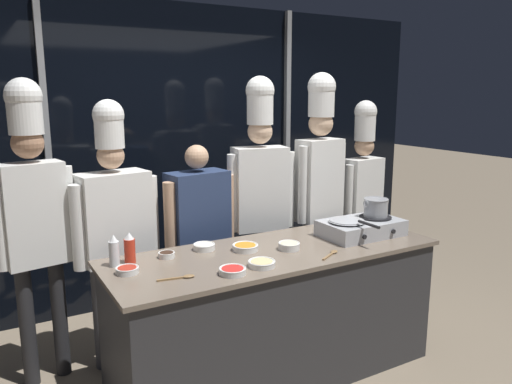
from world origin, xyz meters
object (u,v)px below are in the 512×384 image
object	(u,v)px
stock_pot	(376,207)
chef_pastry	(320,173)
squeeze_bottle_clear	(114,251)
prep_bowl_ginger	(262,263)
frying_pan	(347,219)
prep_bowl_garlic	(204,246)
chef_sous	(115,220)
serving_spoon_solid	(332,253)
prep_bowl_bell_pepper	(233,270)
prep_bowl_chili_flakes	(127,270)
person_guest	(199,227)
prep_bowl_carrots	(245,247)
chef_line	(260,185)
prep_bowl_noodles	(289,245)
chef_apprentice	(363,186)
chef_head	(33,206)
squeeze_bottle_chili	(130,249)
portable_stove	(361,227)
prep_bowl_soy_glaze	(167,254)

from	to	relation	value
stock_pot	chef_pastry	world-z (taller)	chef_pastry
squeeze_bottle_clear	prep_bowl_ginger	size ratio (longest dim) A/B	1.19
frying_pan	squeeze_bottle_clear	distance (m)	1.61
prep_bowl_garlic	chef_sous	bearing A→B (deg)	136.20
serving_spoon_solid	chef_pastry	xyz separation A→B (m)	(0.55, 0.87, 0.36)
prep_bowl_bell_pepper	chef_pastry	xyz separation A→B (m)	(1.27, 0.87, 0.34)
prep_bowl_chili_flakes	person_guest	bearing A→B (deg)	40.76
frying_pan	prep_bowl_carrots	world-z (taller)	frying_pan
frying_pan	prep_bowl_chili_flakes	distance (m)	1.57
prep_bowl_ginger	chef_sous	xyz separation A→B (m)	(-0.64, 0.92, 0.14)
prep_bowl_bell_pepper	chef_line	bearing A→B (deg)	52.13
prep_bowl_noodles	chef_apprentice	world-z (taller)	chef_apprentice
serving_spoon_solid	chef_apprentice	world-z (taller)	chef_apprentice
prep_bowl_bell_pepper	squeeze_bottle_clear	bearing A→B (deg)	139.77
prep_bowl_chili_flakes	frying_pan	bearing A→B (deg)	-3.35
frying_pan	prep_bowl_noodles	distance (m)	0.52
frying_pan	stock_pot	size ratio (longest dim) A/B	2.21
chef_head	prep_bowl_chili_flakes	bearing A→B (deg)	112.18
squeeze_bottle_chili	serving_spoon_solid	xyz separation A→B (m)	(1.18, -0.48, -0.09)
chef_apprentice	portable_stove	bearing A→B (deg)	40.62
prep_bowl_ginger	prep_bowl_soy_glaze	distance (m)	0.62
chef_head	chef_pastry	distance (m)	2.20
prep_bowl_bell_pepper	portable_stove	bearing A→B (deg)	11.07
frying_pan	squeeze_bottle_clear	bearing A→B (deg)	171.25
squeeze_bottle_clear	prep_bowl_chili_flakes	xyz separation A→B (m)	(0.03, -0.15, -0.07)
prep_bowl_carrots	prep_bowl_bell_pepper	size ratio (longest dim) A/B	1.08
prep_bowl_ginger	prep_bowl_chili_flakes	world-z (taller)	same
frying_pan	squeeze_bottle_chili	world-z (taller)	squeeze_bottle_chili
prep_bowl_garlic	prep_bowl_noodles	world-z (taller)	prep_bowl_noodles
person_guest	portable_stove	bearing A→B (deg)	136.31
prep_bowl_ginger	portable_stove	bearing A→B (deg)	12.06
squeeze_bottle_chili	chef_apprentice	size ratio (longest dim) A/B	0.11
chef_head	chef_sous	bearing A→B (deg)	167.97
prep_bowl_ginger	serving_spoon_solid	world-z (taller)	prep_bowl_ginger
prep_bowl_garlic	serving_spoon_solid	size ratio (longest dim) A/B	0.73
prep_bowl_garlic	portable_stove	bearing A→B (deg)	-13.14
stock_pot	prep_bowl_noodles	world-z (taller)	stock_pot
serving_spoon_solid	prep_bowl_garlic	bearing A→B (deg)	143.76
prep_bowl_ginger	chef_sous	size ratio (longest dim) A/B	0.09
portable_stove	chef_apprentice	size ratio (longest dim) A/B	0.32
prep_bowl_soy_glaze	chef_pastry	bearing A→B (deg)	14.93
prep_bowl_soy_glaze	serving_spoon_solid	bearing A→B (deg)	-26.36
prep_bowl_soy_glaze	chef_pastry	world-z (taller)	chef_pastry
portable_stove	prep_bowl_ginger	distance (m)	0.99
stock_pot	chef_head	size ratio (longest dim) A/B	0.10
serving_spoon_solid	frying_pan	bearing A→B (deg)	36.03
prep_bowl_soy_glaze	chef_line	bearing A→B (deg)	26.81
prep_bowl_noodles	prep_bowl_soy_glaze	xyz separation A→B (m)	(-0.77, 0.25, -0.01)
prep_bowl_garlic	prep_bowl_carrots	size ratio (longest dim) A/B	0.84
stock_pot	frying_pan	bearing A→B (deg)	-178.89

